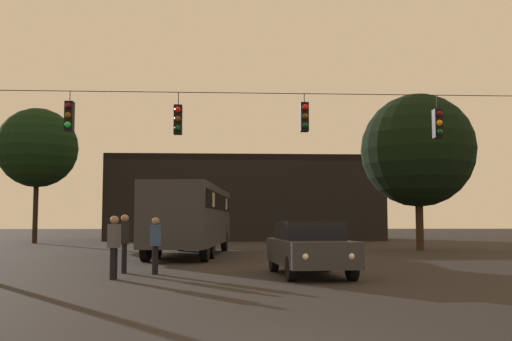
# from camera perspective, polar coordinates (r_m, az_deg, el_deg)

# --- Properties ---
(ground_plane) EXTENTS (168.00, 168.00, 0.00)m
(ground_plane) POSITION_cam_1_polar(r_m,az_deg,el_deg) (31.34, -1.43, -7.64)
(ground_plane) COLOR black
(ground_plane) RESTS_ON ground
(overhead_signal_span) EXTENTS (19.14, 0.44, 6.67)m
(overhead_signal_span) POSITION_cam_1_polar(r_m,az_deg,el_deg) (19.20, -0.48, 1.86)
(overhead_signal_span) COLOR black
(overhead_signal_span) RESTS_ON ground
(city_bus) EXTENTS (3.47, 11.18, 3.00)m
(city_bus) POSITION_cam_1_polar(r_m,az_deg,el_deg) (26.69, -6.18, -4.09)
(city_bus) COLOR #2D2D33
(city_bus) RESTS_ON ground
(car_near_right) EXTENTS (2.11, 4.44, 1.52)m
(car_near_right) POSITION_cam_1_polar(r_m,az_deg,el_deg) (16.80, 5.14, -7.31)
(car_near_right) COLOR #2D2D33
(car_near_right) RESTS_ON ground
(pedestrian_crossing_left) EXTENTS (0.26, 0.38, 1.71)m
(pedestrian_crossing_left) POSITION_cam_1_polar(r_m,az_deg,el_deg) (17.97, -12.49, -6.49)
(pedestrian_crossing_left) COLOR black
(pedestrian_crossing_left) RESTS_ON ground
(pedestrian_crossing_center) EXTENTS (0.31, 0.40, 1.66)m
(pedestrian_crossing_center) POSITION_cam_1_polar(r_m,az_deg,el_deg) (16.11, -13.45, -6.80)
(pedestrian_crossing_center) COLOR black
(pedestrian_crossing_center) RESTS_ON ground
(pedestrian_crossing_right) EXTENTS (0.28, 0.39, 1.63)m
(pedestrian_crossing_right) POSITION_cam_1_polar(r_m,az_deg,el_deg) (17.44, -9.61, -6.78)
(pedestrian_crossing_right) COLOR black
(pedestrian_crossing_right) RESTS_ON ground
(corner_building) EXTENTS (21.55, 8.65, 6.63)m
(corner_building) POSITION_cam_1_polar(r_m,az_deg,el_deg) (49.28, -1.09, -2.77)
(corner_building) COLOR black
(corner_building) RESTS_ON ground
(tree_left_silhouette) EXTENTS (5.94, 5.94, 8.20)m
(tree_left_silhouette) POSITION_cam_1_polar(r_m,az_deg,el_deg) (32.41, 15.25, 1.87)
(tree_left_silhouette) COLOR #2D2116
(tree_left_silhouette) RESTS_ON ground
(tree_behind_building) EXTENTS (5.48, 5.48, 9.31)m
(tree_behind_building) POSITION_cam_1_polar(r_m,az_deg,el_deg) (43.81, -20.21, 2.04)
(tree_behind_building) COLOR black
(tree_behind_building) RESTS_ON ground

